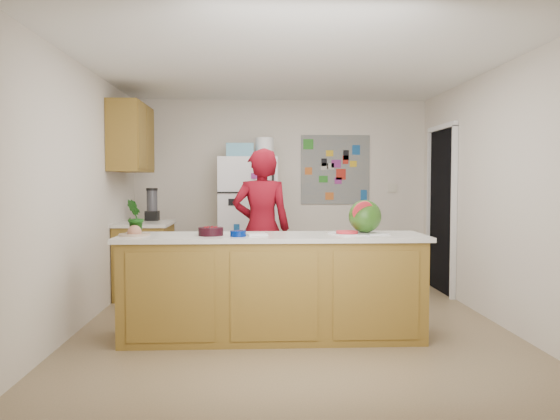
{
  "coord_description": "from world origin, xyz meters",
  "views": [
    {
      "loc": [
        -0.35,
        -5.26,
        1.39
      ],
      "look_at": [
        -0.11,
        0.2,
        1.1
      ],
      "focal_mm": 35.0,
      "sensor_mm": 36.0,
      "label": 1
    }
  ],
  "objects_px": {
    "cherry_bowl": "(211,231)",
    "watermelon": "(365,216)",
    "person": "(262,228)",
    "refrigerator": "(248,222)"
  },
  "relations": [
    {
      "from": "person",
      "to": "cherry_bowl",
      "type": "height_order",
      "value": "person"
    },
    {
      "from": "watermelon",
      "to": "cherry_bowl",
      "type": "distance_m",
      "value": 1.37
    },
    {
      "from": "refrigerator",
      "to": "watermelon",
      "type": "bearing_deg",
      "value": -65.48
    },
    {
      "from": "cherry_bowl",
      "to": "watermelon",
      "type": "bearing_deg",
      "value": 3.13
    },
    {
      "from": "refrigerator",
      "to": "cherry_bowl",
      "type": "relative_size",
      "value": 7.9
    },
    {
      "from": "watermelon",
      "to": "person",
      "type": "bearing_deg",
      "value": 127.81
    },
    {
      "from": "refrigerator",
      "to": "cherry_bowl",
      "type": "xyz_separation_m",
      "value": [
        -0.29,
        -2.42,
        0.11
      ]
    },
    {
      "from": "person",
      "to": "watermelon",
      "type": "height_order",
      "value": "person"
    },
    {
      "from": "refrigerator",
      "to": "watermelon",
      "type": "xyz_separation_m",
      "value": [
        1.07,
        -2.35,
        0.23
      ]
    },
    {
      "from": "watermelon",
      "to": "cherry_bowl",
      "type": "relative_size",
      "value": 1.35
    }
  ]
}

